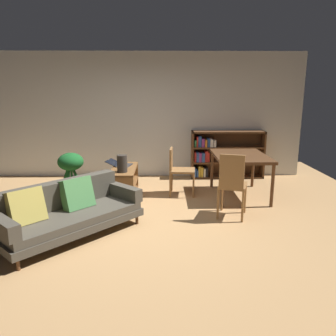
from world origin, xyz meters
TOP-DOWN VIEW (x-y plane):
  - ground_plane at (0.00, 0.00)m, footprint 8.16×8.16m
  - back_wall_panel at (0.00, 2.70)m, footprint 6.80×0.10m
  - fabric_couch at (-0.94, -0.50)m, footprint 1.84×1.89m
  - media_console at (-0.38, 1.21)m, footprint 0.43×1.09m
  - open_laptop at (-0.47, 1.42)m, footprint 0.51×0.42m
  - desk_speaker at (-0.37, 0.91)m, footprint 0.18×0.18m
  - potted_floor_plant at (-1.25, 0.94)m, footprint 0.44×0.45m
  - dining_table at (1.72, 1.14)m, footprint 0.92×1.30m
  - dining_chair_near at (0.62, 1.25)m, footprint 0.49×0.46m
  - dining_chair_far at (1.36, 0.07)m, footprint 0.52×0.54m
  - bookshelf at (1.63, 2.52)m, footprint 1.59×0.32m

SIDE VIEW (x-z plane):
  - ground_plane at x=0.00m, z-range 0.00..0.00m
  - media_console at x=-0.38m, z-range -0.01..0.51m
  - fabric_couch at x=-0.94m, z-range -0.03..0.72m
  - dining_chair_near at x=0.62m, z-range 0.06..0.93m
  - bookshelf at x=1.63m, z-range 0.00..1.03m
  - open_laptop at x=-0.47m, z-range 0.49..0.59m
  - potted_floor_plant at x=-1.25m, z-range 0.12..0.97m
  - dining_chair_far at x=1.36m, z-range 0.06..1.05m
  - desk_speaker at x=-0.37m, z-range 0.52..0.81m
  - dining_table at x=1.72m, z-range 0.31..1.08m
  - back_wall_panel at x=0.00m, z-range 0.00..2.70m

